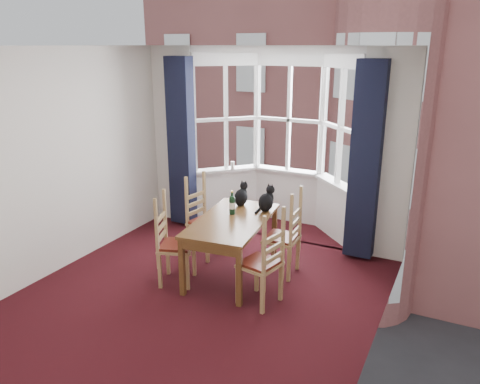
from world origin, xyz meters
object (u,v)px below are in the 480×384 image
Objects in this scene: cat_left at (241,196)px; dining_table at (232,225)px; chair_left_far at (201,221)px; candle_tall at (233,166)px; chair_right_near at (267,266)px; chair_right_far at (288,240)px; wine_bottle at (232,204)px; chair_left_near at (169,246)px; cat_right at (266,201)px.

dining_table is at bearing -75.68° from cat_left.
cat_left reaches higher than chair_left_far.
dining_table is at bearing -28.41° from chair_left_far.
cat_left is 2.56× the size of candle_tall.
chair_right_near is 0.80m from chair_right_far.
wine_bottle is at bearing 117.06° from dining_table.
chair_left_near is at bearing -84.89° from chair_left_far.
dining_table is 5.18× the size of wine_bottle.
wine_bottle is at bearing -81.87° from cat_left.
candle_tall is (-1.52, 1.43, 0.46)m from chair_right_far.
cat_left is 1.09× the size of wine_bottle.
cat_left is 0.93× the size of cat_right.
cat_right is at bearing 42.15° from wine_bottle.
dining_table is 0.81m from chair_left_near.
candle_tall is (-0.29, 2.25, 0.46)m from chair_left_near.
cat_left is (-0.13, 0.52, 0.21)m from dining_table.
chair_left_near and chair_right_near have the same top height.
cat_right is at bearing -8.21° from cat_left.
candle_tall reaches higher than chair_right_far.
dining_table is 1.72× the size of chair_left_far.
cat_right reaches higher than candle_tall.
dining_table is 0.73m from chair_right_far.
cat_left reaches higher than dining_table.
dining_table is at bearing -62.89° from candle_tall.
chair_left_near is 3.02× the size of wine_bottle.
dining_table is 1.72× the size of chair_right_near.
cat_right reaches higher than chair_right_far.
chair_left_far is at bearing -173.63° from cat_right.
candle_tall reaches higher than chair_left_near.
chair_right_far is at bearing 25.60° from dining_table.
wine_bottle is (0.05, -0.36, 0.01)m from cat_left.
dining_table is 0.79m from chair_left_far.
cat_left reaches higher than chair_right_near.
cat_left reaches higher than wine_bottle.
dining_table is 1.96m from candle_tall.
chair_left_near is 2.32m from candle_tall.
cat_right reaches higher than chair_left_near.
cat_left is 0.40m from cat_right.
chair_left_near is 1.21m from cat_left.
candle_tall is (-0.21, 1.37, 0.46)m from chair_left_far.
cat_right is (-0.38, 0.16, 0.41)m from chair_right_far.
cat_left is at bearing 128.69° from chair_right_near.
dining_table is at bearing -154.40° from chair_right_far.
dining_table is 4.42× the size of cat_right.
chair_right_near and chair_right_far have the same top height.
chair_left_far is 2.57× the size of cat_right.
chair_right_near is 2.76m from candle_tall.
dining_table is at bearing -62.94° from wine_bottle.
chair_left_far is (-0.08, 0.88, 0.00)m from chair_left_near.
dining_table is 1.72× the size of chair_right_far.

